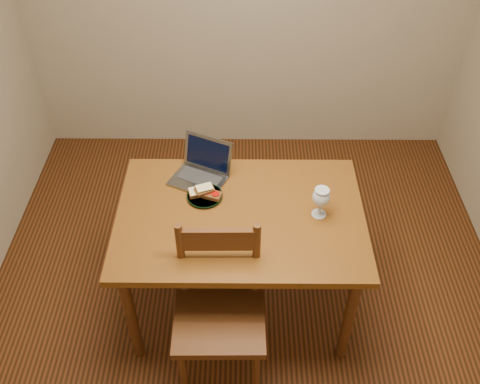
{
  "coord_description": "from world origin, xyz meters",
  "views": [
    {
      "loc": [
        -0.02,
        -1.99,
        2.73
      ],
      "look_at": [
        -0.04,
        0.09,
        0.8
      ],
      "focal_mm": 40.0,
      "sensor_mm": 36.0,
      "label": 1
    }
  ],
  "objects_px": {
    "plate": "(205,196)",
    "chair": "(219,307)",
    "laptop": "(203,168)",
    "table": "(240,225)",
    "milk_glass": "(321,202)"
  },
  "relations": [
    {
      "from": "chair",
      "to": "plate",
      "type": "bearing_deg",
      "value": 98.75
    },
    {
      "from": "table",
      "to": "milk_glass",
      "type": "height_order",
      "value": "milk_glass"
    },
    {
      "from": "chair",
      "to": "milk_glass",
      "type": "bearing_deg",
      "value": 39.22
    },
    {
      "from": "chair",
      "to": "plate",
      "type": "relative_size",
      "value": 2.48
    },
    {
      "from": "chair",
      "to": "plate",
      "type": "xyz_separation_m",
      "value": [
        -0.09,
        0.55,
        0.23
      ]
    },
    {
      "from": "chair",
      "to": "table",
      "type": "bearing_deg",
      "value": 76.07
    },
    {
      "from": "plate",
      "to": "laptop",
      "type": "height_order",
      "value": "laptop"
    },
    {
      "from": "milk_glass",
      "to": "laptop",
      "type": "relative_size",
      "value": 0.48
    },
    {
      "from": "table",
      "to": "chair",
      "type": "height_order",
      "value": "chair"
    },
    {
      "from": "chair",
      "to": "laptop",
      "type": "distance_m",
      "value": 0.79
    },
    {
      "from": "chair",
      "to": "plate",
      "type": "height_order",
      "value": "chair"
    },
    {
      "from": "table",
      "to": "laptop",
      "type": "bearing_deg",
      "value": 124.83
    },
    {
      "from": "laptop",
      "to": "chair",
      "type": "bearing_deg",
      "value": -56.17
    },
    {
      "from": "table",
      "to": "chair",
      "type": "xyz_separation_m",
      "value": [
        -0.1,
        -0.43,
        -0.13
      ]
    },
    {
      "from": "plate",
      "to": "chair",
      "type": "bearing_deg",
      "value": -80.56
    }
  ]
}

